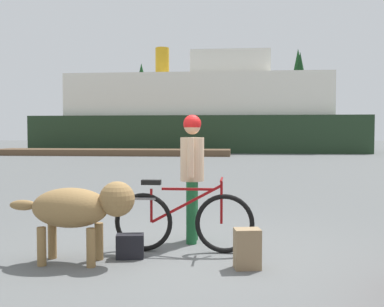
# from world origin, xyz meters

# --- Properties ---
(ground_plane) EXTENTS (160.00, 160.00, 0.00)m
(ground_plane) POSITION_xyz_m (0.00, 0.00, 0.00)
(ground_plane) COLOR #595B5B
(bicycle) EXTENTS (1.74, 0.44, 0.92)m
(bicycle) POSITION_xyz_m (-0.13, 0.11, 0.39)
(bicycle) COLOR black
(bicycle) RESTS_ON ground_plane
(person_cyclist) EXTENTS (0.32, 0.53, 1.72)m
(person_cyclist) POSITION_xyz_m (-0.06, 0.65, 1.04)
(person_cyclist) COLOR #19592D
(person_cyclist) RESTS_ON ground_plane
(dog) EXTENTS (1.46, 0.53, 0.94)m
(dog) POSITION_xyz_m (-1.23, -0.46, 0.63)
(dog) COLOR olive
(dog) RESTS_ON ground_plane
(backpack) EXTENTS (0.31, 0.25, 0.44)m
(backpack) POSITION_xyz_m (0.65, -0.49, 0.22)
(backpack) COLOR #8C7251
(backpack) RESTS_ON ground_plane
(handbag_pannier) EXTENTS (0.35, 0.23, 0.28)m
(handbag_pannier) POSITION_xyz_m (-0.71, -0.21, 0.14)
(handbag_pannier) COLOR black
(handbag_pannier) RESTS_ON ground_plane
(dock_pier) EXTENTS (15.66, 2.94, 0.40)m
(dock_pier) POSITION_xyz_m (-7.60, 23.83, 0.20)
(dock_pier) COLOR brown
(dock_pier) RESTS_ON ground_plane
(ferry_boat) EXTENTS (25.02, 8.24, 8.36)m
(ferry_boat) POSITION_xyz_m (-2.25, 30.85, 2.90)
(ferry_boat) COLOR #1E331E
(ferry_boat) RESTS_ON ground_plane
(sailboat_moored) EXTENTS (8.28, 2.32, 7.66)m
(sailboat_moored) POSITION_xyz_m (2.05, 30.71, 0.48)
(sailboat_moored) COLOR navy
(sailboat_moored) RESTS_ON ground_plane
(pine_tree_far_left) EXTENTS (3.53, 3.53, 9.68)m
(pine_tree_far_left) POSITION_xyz_m (-10.46, 46.93, 5.90)
(pine_tree_far_left) COLOR #4C331E
(pine_tree_far_left) RESTS_ON ground_plane
(pine_tree_center) EXTENTS (3.36, 3.36, 9.90)m
(pine_tree_center) POSITION_xyz_m (3.98, 46.39, 6.41)
(pine_tree_center) COLOR #4C331E
(pine_tree_center) RESTS_ON ground_plane
(pine_tree_far_right) EXTENTS (3.30, 3.30, 10.39)m
(pine_tree_far_right) POSITION_xyz_m (7.64, 45.21, 6.34)
(pine_tree_far_right) COLOR #4C331E
(pine_tree_far_right) RESTS_ON ground_plane
(pine_tree_mid_back) EXTENTS (3.53, 3.53, 12.34)m
(pine_tree_mid_back) POSITION_xyz_m (8.57, 53.74, 7.71)
(pine_tree_mid_back) COLOR #4C331E
(pine_tree_mid_back) RESTS_ON ground_plane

